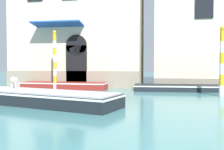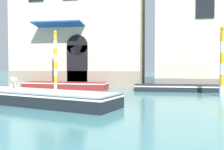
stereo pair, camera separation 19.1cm
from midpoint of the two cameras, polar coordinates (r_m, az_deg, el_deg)
name	(u,v)px [view 1 (the left image)]	position (r m, az deg, el deg)	size (l,w,h in m)	color
boat_foreground	(39,97)	(12.58, -16.07, -4.65)	(8.11, 4.21, 0.64)	black
dog_on_deck	(15,80)	(14.01, -20.81, -1.11)	(0.44, 0.91, 0.62)	silver
boat_moored_near_palazzo	(64,85)	(19.92, -10.63, -2.23)	(6.48, 1.76, 0.50)	maroon
boat_moored_far	(180,88)	(18.72, 14.37, -2.70)	(6.42, 2.06, 0.42)	black
mooring_pole_0	(55,60)	(19.40, -12.64, 3.23)	(0.26, 0.26, 4.28)	white
mooring_pole_2	(222,61)	(16.22, 22.50, 2.84)	(0.28, 0.28, 4.03)	white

